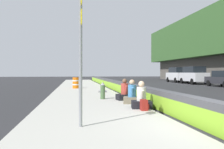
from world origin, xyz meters
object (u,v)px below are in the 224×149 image
object	(u,v)px
seated_person_foreground	(141,100)
construction_barrel	(76,83)
route_sign_post	(81,46)
seated_person_middle	(132,96)
parked_car_far	(177,75)
parked_car_fourth	(224,79)
seated_person_rear	(125,93)
backpack	(144,105)
parked_car_midline	(194,75)
fire_hydrant	(103,90)

from	to	relation	value
seated_person_foreground	construction_barrel	size ratio (longest dim) A/B	1.12
route_sign_post	seated_person_middle	bearing A→B (deg)	-28.74
seated_person_middle	parked_car_far	world-z (taller)	parked_car_far
construction_barrel	parked_car_far	distance (m)	20.74
route_sign_post	parked_car_fourth	world-z (taller)	route_sign_post
seated_person_middle	parked_car_fourth	size ratio (longest dim) A/B	0.24
seated_person_rear	parked_car_fourth	world-z (taller)	parked_car_fourth
backpack	parked_car_midline	world-z (taller)	parked_car_midline
parked_car_midline	seated_person_foreground	bearing A→B (deg)	148.12
route_sign_post	parked_car_midline	size ratio (longest dim) A/B	0.75
backpack	parked_car_midline	bearing A→B (deg)	-31.29
route_sign_post	seated_person_rear	size ratio (longest dim) A/B	3.34
seated_person_foreground	parked_car_midline	size ratio (longest dim) A/B	0.22
seated_person_foreground	parked_car_far	bearing A→B (deg)	-26.52
seated_person_middle	construction_barrel	bearing A→B (deg)	12.96
construction_barrel	seated_person_rear	bearing A→B (deg)	-165.51
route_sign_post	parked_car_far	size ratio (longest dim) A/B	0.75
backpack	parked_car_far	size ratio (longest dim) A/B	0.08
fire_hydrant	backpack	distance (m)	4.18
fire_hydrant	seated_person_rear	distance (m)	1.21
backpack	construction_barrel	world-z (taller)	construction_barrel
parked_car_far	seated_person_middle	bearing A→B (deg)	152.07
backpack	parked_car_far	distance (m)	29.61
route_sign_post	seated_person_foreground	distance (m)	4.17
seated_person_rear	construction_barrel	distance (m)	9.61
backpack	parked_car_fourth	bearing A→B (deg)	-41.18
route_sign_post	parked_car_far	distance (m)	32.77
fire_hydrant	parked_car_midline	world-z (taller)	parked_car_midline
parked_car_midline	parked_car_far	xyz separation A→B (m)	(5.41, -0.16, 0.00)
parked_car_midline	parked_car_far	bearing A→B (deg)	-1.74
seated_person_rear	construction_barrel	world-z (taller)	seated_person_rear
parked_car_fourth	route_sign_post	bearing A→B (deg)	138.20
backpack	construction_barrel	size ratio (longest dim) A/B	0.42
seated_person_foreground	seated_person_rear	world-z (taller)	seated_person_rear
parked_car_midline	backpack	bearing A→B (deg)	148.71
seated_person_foreground	seated_person_middle	world-z (taller)	seated_person_middle
backpack	parked_car_midline	distance (m)	24.78
parked_car_far	parked_car_midline	bearing A→B (deg)	178.26
fire_hydrant	construction_barrel	bearing A→B (deg)	8.84
fire_hydrant	seated_person_middle	bearing A→B (deg)	-150.74
parked_car_far	fire_hydrant	bearing A→B (deg)	147.98
backpack	parked_car_far	bearing A→B (deg)	-26.12
seated_person_middle	backpack	size ratio (longest dim) A/B	2.68
route_sign_post	parked_car_fourth	bearing A→B (deg)	-41.80
fire_hydrant	seated_person_middle	size ratio (longest dim) A/B	0.82
seated_person_rear	construction_barrel	bearing A→B (deg)	14.49
seated_person_rear	parked_car_midline	size ratio (longest dim) A/B	0.22
seated_person_middle	parked_car_midline	world-z (taller)	parked_car_midline
fire_hydrant	route_sign_post	bearing A→B (deg)	168.38
route_sign_post	fire_hydrant	bearing A→B (deg)	-11.62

